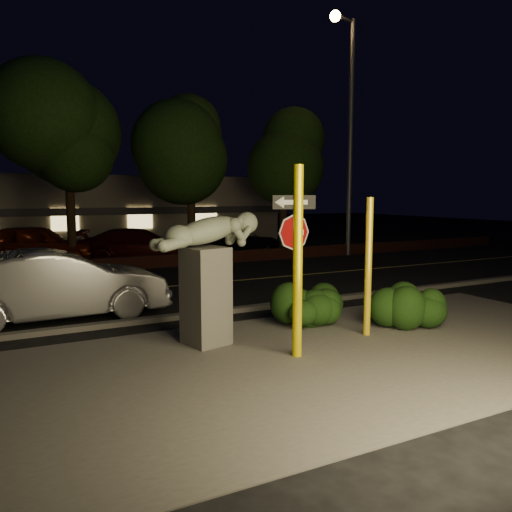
{
  "coord_description": "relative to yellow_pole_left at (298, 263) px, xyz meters",
  "views": [
    {
      "loc": [
        -5.07,
        -8.2,
        2.94
      ],
      "look_at": [
        -0.14,
        1.38,
        1.6
      ],
      "focal_mm": 35.0,
      "sensor_mm": 36.0,
      "label": 1
    }
  ],
  "objects": [
    {
      "name": "tree_far_b",
      "position": [
        -2.1,
        13.94,
        4.33
      ],
      "size": [
        5.2,
        5.2,
        8.41
      ],
      "color": "black",
      "rests_on": "ground"
    },
    {
      "name": "hedge_right",
      "position": [
        1.57,
        1.84,
        -1.2
      ],
      "size": [
        1.74,
        1.16,
        1.05
      ],
      "primitive_type": "ellipsoid",
      "rotation": [
        0.0,
        0.0,
        0.2
      ],
      "color": "black",
      "rests_on": "ground"
    },
    {
      "name": "parked_car_red",
      "position": [
        -3.37,
        15.15,
        -0.88
      ],
      "size": [
        5.36,
        3.48,
        1.7
      ],
      "primitive_type": "imported",
      "rotation": [
        0.0,
        0.0,
        1.25
      ],
      "color": "maroon",
      "rests_on": "ground"
    },
    {
      "name": "silver_sedan",
      "position": [
        -3.56,
        4.85,
        -0.9
      ],
      "size": [
        5.08,
        1.98,
        1.65
      ],
      "primitive_type": "imported",
      "rotation": [
        0.0,
        0.0,
        1.62
      ],
      "color": "#A2A2A7",
      "rests_on": "ground"
    },
    {
      "name": "parked_car_darkred",
      "position": [
        0.66,
        13.93,
        -0.99
      ],
      "size": [
        5.46,
        3.53,
        1.47
      ],
      "primitive_type": "imported",
      "rotation": [
        0.0,
        0.0,
        1.26
      ],
      "color": "#38090B",
      "rests_on": "ground"
    },
    {
      "name": "patio",
      "position": [
        0.4,
        -0.26,
        -1.72
      ],
      "size": [
        14.0,
        6.0,
        0.02
      ],
      "primitive_type": "cube",
      "color": "#4C4944",
      "rests_on": "ground"
    },
    {
      "name": "road",
      "position": [
        0.4,
        7.74,
        -1.72
      ],
      "size": [
        80.0,
        8.0,
        0.01
      ],
      "primitive_type": "cube",
      "color": "black",
      "rests_on": "ground"
    },
    {
      "name": "yellow_pole_right",
      "position": [
        2.02,
        0.5,
        -0.29
      ],
      "size": [
        0.14,
        0.14,
        2.88
      ],
      "primitive_type": "cylinder",
      "color": "yellow",
      "rests_on": "ground"
    },
    {
      "name": "signpost",
      "position": [
        1.23,
        2.14,
        0.35
      ],
      "size": [
        0.95,
        0.33,
        2.92
      ],
      "rotation": [
        0.0,
        0.0,
        -0.31
      ],
      "color": "black",
      "rests_on": "ground"
    },
    {
      "name": "hedge_far_right",
      "position": [
        3.16,
        0.55,
        -1.18
      ],
      "size": [
        1.72,
        1.24,
        1.09
      ],
      "primitive_type": "ellipsoid",
      "rotation": [
        0.0,
        0.0,
        0.17
      ],
      "color": "black",
      "rests_on": "ground"
    },
    {
      "name": "sculpture",
      "position": [
        -1.14,
        1.47,
        -0.14
      ],
      "size": [
        2.41,
        1.18,
        2.58
      ],
      "rotation": [
        0.0,
        0.0,
        0.25
      ],
      "color": "#4C4944",
      "rests_on": "ground"
    },
    {
      "name": "tree_far_c",
      "position": [
        2.9,
        13.54,
        3.93
      ],
      "size": [
        4.8,
        4.8,
        7.84
      ],
      "color": "black",
      "rests_on": "ground"
    },
    {
      "name": "hedge_center",
      "position": [
        1.31,
        1.64,
        -1.24
      ],
      "size": [
        2.04,
        1.44,
        0.96
      ],
      "primitive_type": "ellipsoid",
      "rotation": [
        0.0,
        0.0,
        0.34
      ],
      "color": "black",
      "rests_on": "ground"
    },
    {
      "name": "curb",
      "position": [
        0.4,
        3.64,
        -1.67
      ],
      "size": [
        80.0,
        0.25,
        0.12
      ],
      "primitive_type": "cube",
      "color": "#4C4944",
      "rests_on": "ground"
    },
    {
      "name": "yellow_pole_left",
      "position": [
        0.0,
        0.0,
        0.0
      ],
      "size": [
        0.17,
        0.17,
        3.45
      ],
      "primitive_type": "cylinder",
      "color": "yellow",
      "rests_on": "ground"
    },
    {
      "name": "parking_lot",
      "position": [
        0.4,
        17.74,
        -1.72
      ],
      "size": [
        40.0,
        12.0,
        0.01
      ],
      "primitive_type": "cube",
      "color": "black",
      "rests_on": "ground"
    },
    {
      "name": "parked_car_dark",
      "position": [
        5.38,
        14.0,
        -1.08
      ],
      "size": [
        5.07,
        3.49,
        1.29
      ],
      "primitive_type": "imported",
      "rotation": [
        0.0,
        0.0,
        1.89
      ],
      "color": "black",
      "rests_on": "ground"
    },
    {
      "name": "streetlight",
      "position": [
        10.07,
        11.84,
        4.82
      ],
      "size": [
        1.61,
        0.7,
        11.01
      ],
      "rotation": [
        0.0,
        0.0,
        0.27
      ],
      "color": "#545459",
      "rests_on": "ground"
    },
    {
      "name": "building",
      "position": [
        0.4,
        25.73,
        0.27
      ],
      "size": [
        22.0,
        10.2,
        4.0
      ],
      "color": "slate",
      "rests_on": "ground"
    },
    {
      "name": "lane_marking",
      "position": [
        0.4,
        7.74,
        -1.71
      ],
      "size": [
        80.0,
        0.12,
        0.0
      ],
      "primitive_type": "cube",
      "color": "#B59F48",
      "rests_on": "road"
    },
    {
      "name": "ground",
      "position": [
        0.4,
        10.74,
        -1.73
      ],
      "size": [
        90.0,
        90.0,
        0.0
      ],
      "primitive_type": "plane",
      "color": "black",
      "rests_on": "ground"
    },
    {
      "name": "tree_far_d",
      "position": [
        7.9,
        14.04,
        3.69
      ],
      "size": [
        4.4,
        4.4,
        7.42
      ],
      "color": "black",
      "rests_on": "ground"
    },
    {
      "name": "brick_wall",
      "position": [
        0.4,
        12.04,
        -1.48
      ],
      "size": [
        40.0,
        0.35,
        0.5
      ],
      "primitive_type": "cube",
      "color": "#441D16",
      "rests_on": "ground"
    }
  ]
}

